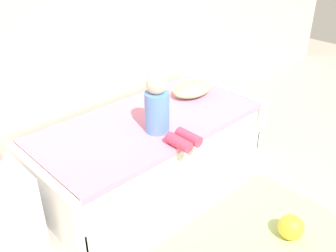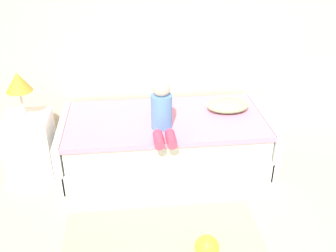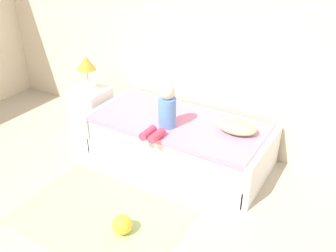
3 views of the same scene
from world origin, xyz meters
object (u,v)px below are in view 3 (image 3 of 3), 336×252
object	(u,v)px
nightstand	(91,110)
toy_ball	(122,225)
child_figure	(165,111)
table_lamp	(86,65)
bed	(179,140)
pillow	(237,127)

from	to	relation	value
nightstand	toy_ball	size ratio (longest dim) A/B	3.21
toy_ball	child_figure	bearing A→B (deg)	101.66
table_lamp	child_figure	xyz separation A→B (m)	(1.30, -0.22, -0.23)
bed	pillow	xyz separation A→B (m)	(0.66, 0.10, 0.32)
child_figure	nightstand	bearing A→B (deg)	170.49
nightstand	pillow	world-z (taller)	pillow
toy_ball	pillow	bearing A→B (deg)	71.47
bed	pillow	distance (m)	0.74
bed	table_lamp	xyz separation A→B (m)	(-1.35, -0.01, 0.69)
bed	child_figure	bearing A→B (deg)	-103.27
bed	child_figure	distance (m)	0.52
bed	table_lamp	size ratio (longest dim) A/B	4.69
bed	pillow	world-z (taller)	pillow
child_figure	toy_ball	world-z (taller)	child_figure
nightstand	child_figure	xyz separation A→B (m)	(1.30, -0.22, 0.40)
table_lamp	bed	bearing A→B (deg)	0.48
nightstand	pillow	xyz separation A→B (m)	(2.01, 0.11, 0.26)
table_lamp	pillow	bearing A→B (deg)	3.17
nightstand	toy_ball	distance (m)	2.04
table_lamp	child_figure	world-z (taller)	table_lamp
nightstand	pillow	distance (m)	2.03
pillow	toy_ball	xyz separation A→B (m)	(-0.48, -1.45, -0.47)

